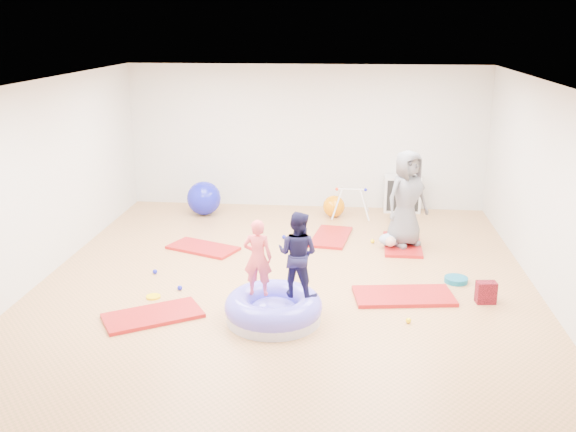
# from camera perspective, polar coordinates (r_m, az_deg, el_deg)

# --- Properties ---
(room) EXTENTS (7.01, 8.01, 2.81)m
(room) POSITION_cam_1_polar(r_m,az_deg,el_deg) (8.76, -0.19, 2.57)
(room) COLOR tan
(room) RESTS_ON ground
(gym_mat_front_left) EXTENTS (1.33, 1.14, 0.05)m
(gym_mat_front_left) POSITION_cam_1_polar(r_m,az_deg,el_deg) (8.33, -11.92, -8.65)
(gym_mat_front_left) COLOR red
(gym_mat_front_left) RESTS_ON ground
(gym_mat_mid_left) EXTENTS (1.26, 0.96, 0.05)m
(gym_mat_mid_left) POSITION_cam_1_polar(r_m,az_deg,el_deg) (10.58, -7.56, -2.83)
(gym_mat_mid_left) COLOR red
(gym_mat_mid_left) RESTS_ON ground
(gym_mat_center_back) EXTENTS (0.74, 1.22, 0.05)m
(gym_mat_center_back) POSITION_cam_1_polar(r_m,az_deg,el_deg) (11.05, 3.85, -1.86)
(gym_mat_center_back) COLOR red
(gym_mat_center_back) RESTS_ON ground
(gym_mat_right) EXTENTS (1.40, 0.83, 0.05)m
(gym_mat_right) POSITION_cam_1_polar(r_m,az_deg,el_deg) (8.83, 10.24, -7.01)
(gym_mat_right) COLOR red
(gym_mat_right) RESTS_ON ground
(gym_mat_rear_right) EXTENTS (0.63, 1.22, 0.05)m
(gym_mat_rear_right) POSITION_cam_1_polar(r_m,az_deg,el_deg) (10.82, 10.12, -2.49)
(gym_mat_rear_right) COLOR red
(gym_mat_rear_right) RESTS_ON ground
(inflatable_cushion) EXTENTS (1.22, 1.22, 0.38)m
(inflatable_cushion) POSITION_cam_1_polar(r_m,az_deg,el_deg) (8.04, -1.30, -8.26)
(inflatable_cushion) COLOR silver
(inflatable_cushion) RESTS_ON ground
(child_pink) EXTENTS (0.36, 0.25, 0.98)m
(child_pink) POSITION_cam_1_polar(r_m,az_deg,el_deg) (7.87, -2.72, -3.38)
(child_pink) COLOR #FF555B
(child_pink) RESTS_ON inflatable_cushion
(child_navy) EXTENTS (0.63, 0.56, 1.08)m
(child_navy) POSITION_cam_1_polar(r_m,az_deg,el_deg) (7.83, 0.86, -3.07)
(child_navy) COLOR #151336
(child_navy) RESTS_ON inflatable_cushion
(adult_caregiver) EXTENTS (0.92, 0.85, 1.57)m
(adult_caregiver) POSITION_cam_1_polar(r_m,az_deg,el_deg) (10.52, 10.51, 1.55)
(adult_caregiver) COLOR #5C5D62
(adult_caregiver) RESTS_ON gym_mat_rear_right
(infant) EXTENTS (0.36, 0.37, 0.21)m
(infant) POSITION_cam_1_polar(r_m,az_deg,el_deg) (10.58, 9.07, -2.13)
(infant) COLOR #95ADCE
(infant) RESTS_ON gym_mat_rear_right
(ball_pit_balls) EXTENTS (3.66, 3.30, 0.07)m
(ball_pit_balls) POSITION_cam_1_polar(r_m,az_deg,el_deg) (9.30, -0.72, -5.43)
(ball_pit_balls) COLOR #1216AE
(ball_pit_balls) RESTS_ON ground
(exercise_ball_blue) EXTENTS (0.65, 0.65, 0.65)m
(exercise_ball_blue) POSITION_cam_1_polar(r_m,az_deg,el_deg) (12.40, -7.48, 1.58)
(exercise_ball_blue) COLOR #1216AE
(exercise_ball_blue) RESTS_ON ground
(exercise_ball_orange) EXTENTS (0.41, 0.41, 0.41)m
(exercise_ball_orange) POSITION_cam_1_polar(r_m,az_deg,el_deg) (12.21, 4.10, 0.87)
(exercise_ball_orange) COLOR orange
(exercise_ball_orange) RESTS_ON ground
(infant_play_gym) EXTENTS (0.72, 0.69, 0.55)m
(infant_play_gym) POSITION_cam_1_polar(r_m,az_deg,el_deg) (12.20, 5.61, 1.61)
(infant_play_gym) COLOR silver
(infant_play_gym) RESTS_ON ground
(cube_shelf) EXTENTS (0.70, 0.35, 0.70)m
(cube_shelf) POSITION_cam_1_polar(r_m,az_deg,el_deg) (12.69, 10.12, 1.94)
(cube_shelf) COLOR silver
(cube_shelf) RESTS_ON ground
(balance_disc) EXTENTS (0.33, 0.33, 0.07)m
(balance_disc) POSITION_cam_1_polar(r_m,az_deg,el_deg) (9.50, 14.71, -5.51)
(balance_disc) COLOR #0D5B7A
(balance_disc) RESTS_ON ground
(backpack) EXTENTS (0.27, 0.19, 0.30)m
(backpack) POSITION_cam_1_polar(r_m,az_deg,el_deg) (8.90, 17.19, -6.51)
(backpack) COLOR #AB1225
(backpack) RESTS_ON ground
(yellow_toy) EXTENTS (0.19, 0.19, 0.03)m
(yellow_toy) POSITION_cam_1_polar(r_m,az_deg,el_deg) (8.89, -11.88, -7.04)
(yellow_toy) COLOR #FFD804
(yellow_toy) RESTS_ON ground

